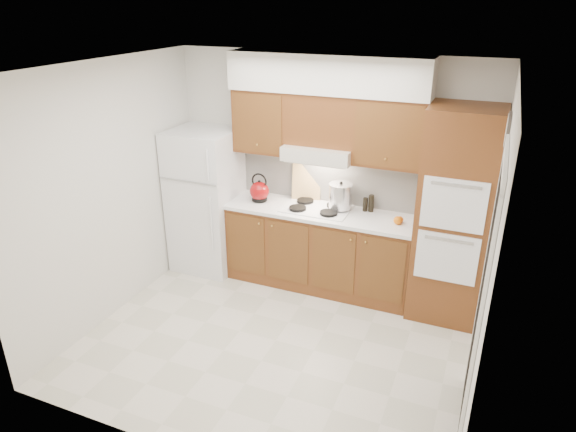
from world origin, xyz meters
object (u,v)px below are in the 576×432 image
object	(u,v)px
oven_cabinet	(454,217)
kettle	(259,191)
fridge	(207,200)
stock_pot	(341,196)

from	to	relation	value
oven_cabinet	kettle	distance (m)	2.16
fridge	stock_pot	size ratio (longest dim) A/B	6.48
stock_pot	oven_cabinet	bearing A→B (deg)	-5.10
fridge	stock_pot	xyz separation A→B (m)	(1.63, 0.14, 0.24)
fridge	kettle	size ratio (longest dim) A/B	7.68
oven_cabinet	fridge	bearing A→B (deg)	-179.30
fridge	oven_cabinet	distance (m)	2.86
fridge	stock_pot	distance (m)	1.65
oven_cabinet	stock_pot	bearing A→B (deg)	174.90
oven_cabinet	kettle	bearing A→B (deg)	179.75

